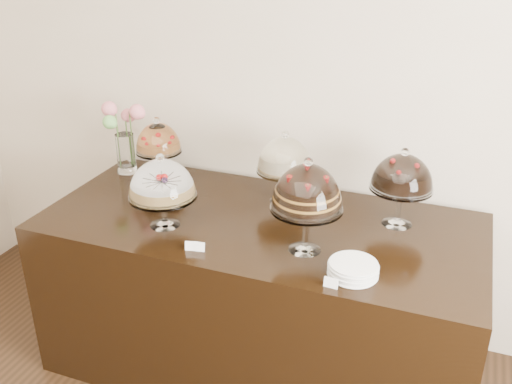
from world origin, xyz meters
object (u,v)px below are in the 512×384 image
(cake_stand_sugar_sponge, at_px, (162,182))
(cake_stand_dark_choco, at_px, (402,175))
(flower_vase, at_px, (124,135))
(cake_stand_fruit_tart, at_px, (158,141))
(plate_stack, at_px, (353,269))
(cake_stand_choco_layer, at_px, (307,191))
(cake_stand_cheesecake, at_px, (285,158))
(display_counter, at_px, (259,295))

(cake_stand_sugar_sponge, relative_size, cake_stand_dark_choco, 0.94)
(cake_stand_sugar_sponge, height_order, flower_vase, flower_vase)
(cake_stand_fruit_tart, bearing_deg, cake_stand_sugar_sponge, -58.62)
(plate_stack, bearing_deg, cake_stand_choco_layer, 151.68)
(cake_stand_dark_choco, bearing_deg, cake_stand_cheesecake, 175.60)
(cake_stand_sugar_sponge, height_order, cake_stand_dark_choco, cake_stand_dark_choco)
(cake_stand_cheesecake, distance_m, cake_stand_dark_choco, 0.61)
(flower_vase, relative_size, plate_stack, 2.03)
(display_counter, bearing_deg, cake_stand_cheesecake, 80.74)
(plate_stack, bearing_deg, cake_stand_fruit_tart, 154.11)
(cake_stand_choco_layer, xyz_separation_m, cake_stand_dark_choco, (0.36, 0.40, -0.03))
(cake_stand_fruit_tart, height_order, plate_stack, cake_stand_fruit_tart)
(cake_stand_sugar_sponge, xyz_separation_m, plate_stack, (0.97, -0.12, -0.20))
(cake_stand_cheesecake, xyz_separation_m, plate_stack, (0.50, -0.59, -0.22))
(cake_stand_sugar_sponge, bearing_deg, cake_stand_choco_layer, 1.35)
(cake_stand_cheesecake, bearing_deg, cake_stand_dark_choco, -4.40)
(cake_stand_fruit_tart, xyz_separation_m, flower_vase, (-0.24, 0.02, -0.00))
(display_counter, height_order, cake_stand_sugar_sponge, cake_stand_sugar_sponge)
(display_counter, relative_size, cake_stand_dark_choco, 5.49)
(cake_stand_sugar_sponge, bearing_deg, plate_stack, -6.97)
(cake_stand_choco_layer, height_order, plate_stack, cake_stand_choco_layer)
(display_counter, distance_m, cake_stand_dark_choco, 0.99)
(cake_stand_dark_choco, xyz_separation_m, plate_stack, (-0.11, -0.54, -0.23))
(cake_stand_cheesecake, bearing_deg, display_counter, -99.26)
(cake_stand_sugar_sponge, relative_size, cake_stand_cheesecake, 0.95)
(cake_stand_sugar_sponge, relative_size, cake_stand_choco_layer, 0.83)
(cake_stand_fruit_tart, relative_size, plate_stack, 1.79)
(cake_stand_sugar_sponge, height_order, plate_stack, cake_stand_sugar_sponge)
(display_counter, distance_m, cake_stand_fruit_tart, 1.04)
(display_counter, relative_size, flower_vase, 5.17)
(display_counter, distance_m, cake_stand_cheesecake, 0.75)
(cake_stand_cheesecake, relative_size, cake_stand_dark_choco, 0.99)
(cake_stand_choco_layer, relative_size, flower_vase, 1.06)
(cake_stand_dark_choco, bearing_deg, display_counter, -161.95)
(display_counter, height_order, cake_stand_choco_layer, cake_stand_choco_layer)
(cake_stand_fruit_tart, bearing_deg, flower_vase, 174.57)
(cake_stand_choco_layer, distance_m, cake_stand_fruit_tart, 1.13)
(cake_stand_cheesecake, bearing_deg, plate_stack, -49.44)
(cake_stand_sugar_sponge, xyz_separation_m, cake_stand_dark_choco, (1.07, 0.42, 0.03))
(display_counter, xyz_separation_m, cake_stand_choco_layer, (0.29, -0.19, 0.75))
(display_counter, xyz_separation_m, cake_stand_fruit_tart, (-0.73, 0.29, 0.69))
(cake_stand_dark_choco, distance_m, flower_vase, 1.62)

